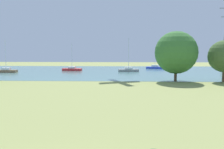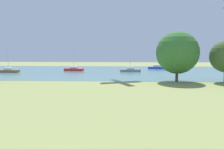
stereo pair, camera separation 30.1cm
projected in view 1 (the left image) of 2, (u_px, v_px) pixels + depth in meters
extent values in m
plane|color=#8C9351|center=(103.00, 89.00, 29.32)|extent=(160.00, 160.00, 0.00)
cube|color=slate|center=(113.00, 71.00, 57.16)|extent=(140.00, 40.00, 0.02)
cube|color=brown|center=(6.00, 71.00, 53.32)|extent=(4.82, 1.56, 0.60)
cube|color=white|center=(6.00, 69.00, 53.27)|extent=(1.81, 1.12, 0.50)
cylinder|color=silver|center=(6.00, 55.00, 52.97)|extent=(0.10, 0.10, 6.81)
cube|color=gray|center=(128.00, 70.00, 55.60)|extent=(4.95, 2.09, 0.60)
cube|color=white|center=(129.00, 68.00, 55.55)|extent=(1.92, 1.32, 0.50)
cylinder|color=silver|center=(129.00, 53.00, 55.22)|extent=(0.10, 0.10, 7.45)
cube|color=red|center=(72.00, 70.00, 58.22)|extent=(4.94, 2.06, 0.60)
cube|color=white|center=(72.00, 67.00, 58.17)|extent=(1.92, 1.31, 0.50)
cylinder|color=silver|center=(72.00, 56.00, 57.90)|extent=(0.10, 0.10, 6.15)
cube|color=blue|center=(155.00, 68.00, 65.21)|extent=(5.03, 2.96, 0.60)
cube|color=white|center=(155.00, 66.00, 65.16)|extent=(2.06, 1.62, 0.50)
cylinder|color=silver|center=(155.00, 58.00, 64.95)|extent=(0.10, 0.10, 4.75)
cylinder|color=brown|center=(175.00, 74.00, 37.30)|extent=(0.44, 0.44, 2.24)
sphere|color=#397332|center=(176.00, 53.00, 36.96)|extent=(6.75, 6.75, 6.75)
cylinder|color=brown|center=(224.00, 75.00, 36.35)|extent=(0.44, 0.44, 2.28)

